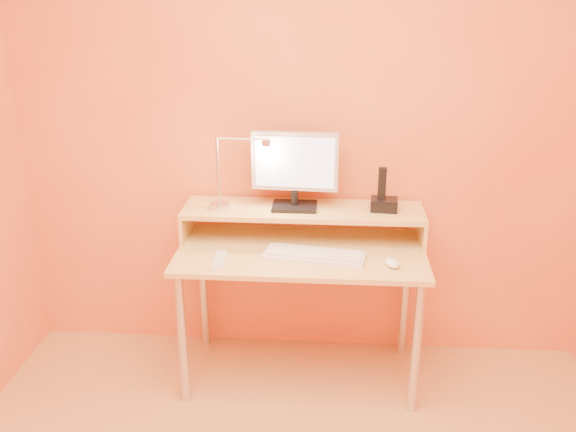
# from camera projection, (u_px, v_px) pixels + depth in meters

# --- Properties ---
(wall_back) EXTENTS (3.00, 0.04, 2.50)m
(wall_back) POSITION_uv_depth(u_px,v_px,m) (305.00, 127.00, 3.09)
(wall_back) COLOR #E5884F
(wall_back) RESTS_ON floor
(desk_leg_fl) EXTENTS (0.04, 0.04, 0.69)m
(desk_leg_fl) POSITION_uv_depth(u_px,v_px,m) (182.00, 339.00, 2.93)
(desk_leg_fl) COLOR silver
(desk_leg_fl) RESTS_ON floor
(desk_leg_fr) EXTENTS (0.04, 0.04, 0.69)m
(desk_leg_fr) POSITION_uv_depth(u_px,v_px,m) (416.00, 349.00, 2.85)
(desk_leg_fr) COLOR silver
(desk_leg_fr) RESTS_ON floor
(desk_leg_bl) EXTENTS (0.04, 0.04, 0.69)m
(desk_leg_bl) POSITION_uv_depth(u_px,v_px,m) (203.00, 290.00, 3.39)
(desk_leg_bl) COLOR silver
(desk_leg_bl) RESTS_ON floor
(desk_leg_br) EXTENTS (0.04, 0.04, 0.69)m
(desk_leg_br) POSITION_uv_depth(u_px,v_px,m) (405.00, 297.00, 3.32)
(desk_leg_br) COLOR silver
(desk_leg_br) RESTS_ON floor
(desk_lower) EXTENTS (1.20, 0.60, 0.02)m
(desk_lower) POSITION_uv_depth(u_px,v_px,m) (301.00, 252.00, 2.99)
(desk_lower) COLOR #E0C072
(desk_lower) RESTS_ON floor
(shelf_riser_left) EXTENTS (0.02, 0.30, 0.14)m
(shelf_riser_left) POSITION_uv_depth(u_px,v_px,m) (187.00, 222.00, 3.14)
(shelf_riser_left) COLOR #E0C072
(shelf_riser_left) RESTS_ON desk_lower
(shelf_riser_right) EXTENTS (0.02, 0.30, 0.14)m
(shelf_riser_right) POSITION_uv_depth(u_px,v_px,m) (421.00, 229.00, 3.06)
(shelf_riser_right) COLOR #E0C072
(shelf_riser_right) RESTS_ON desk_lower
(desk_shelf) EXTENTS (1.20, 0.30, 0.02)m
(desk_shelf) POSITION_uv_depth(u_px,v_px,m) (303.00, 210.00, 3.07)
(desk_shelf) COLOR #E0C072
(desk_shelf) RESTS_ON desk_lower
(monitor_foot) EXTENTS (0.22, 0.16, 0.02)m
(monitor_foot) POSITION_uv_depth(u_px,v_px,m) (295.00, 206.00, 3.07)
(monitor_foot) COLOR black
(monitor_foot) RESTS_ON desk_shelf
(monitor_neck) EXTENTS (0.04, 0.04, 0.07)m
(monitor_neck) POSITION_uv_depth(u_px,v_px,m) (295.00, 198.00, 3.05)
(monitor_neck) COLOR black
(monitor_neck) RESTS_ON monitor_foot
(monitor_panel) EXTENTS (0.43, 0.06, 0.29)m
(monitor_panel) POSITION_uv_depth(u_px,v_px,m) (295.00, 161.00, 2.99)
(monitor_panel) COLOR silver
(monitor_panel) RESTS_ON monitor_neck
(monitor_back) EXTENTS (0.38, 0.04, 0.25)m
(monitor_back) POSITION_uv_depth(u_px,v_px,m) (295.00, 160.00, 3.01)
(monitor_back) COLOR black
(monitor_back) RESTS_ON monitor_panel
(monitor_screen) EXTENTS (0.39, 0.03, 0.25)m
(monitor_screen) POSITION_uv_depth(u_px,v_px,m) (295.00, 162.00, 2.98)
(monitor_screen) COLOR silver
(monitor_screen) RESTS_ON monitor_panel
(lamp_base) EXTENTS (0.10, 0.10, 0.02)m
(lamp_base) POSITION_uv_depth(u_px,v_px,m) (219.00, 206.00, 3.06)
(lamp_base) COLOR silver
(lamp_base) RESTS_ON desk_shelf
(lamp_post) EXTENTS (0.01, 0.01, 0.33)m
(lamp_post) POSITION_uv_depth(u_px,v_px,m) (218.00, 172.00, 3.00)
(lamp_post) COLOR silver
(lamp_post) RESTS_ON lamp_base
(lamp_arm) EXTENTS (0.24, 0.01, 0.01)m
(lamp_arm) POSITION_uv_depth(u_px,v_px,m) (241.00, 139.00, 2.93)
(lamp_arm) COLOR silver
(lamp_arm) RESTS_ON lamp_post
(lamp_head) EXTENTS (0.04, 0.04, 0.03)m
(lamp_head) POSITION_uv_depth(u_px,v_px,m) (266.00, 143.00, 2.93)
(lamp_head) COLOR silver
(lamp_head) RESTS_ON lamp_arm
(lamp_bulb) EXTENTS (0.03, 0.03, 0.00)m
(lamp_bulb) POSITION_uv_depth(u_px,v_px,m) (266.00, 146.00, 2.93)
(lamp_bulb) COLOR #FFEAC6
(lamp_bulb) RESTS_ON lamp_head
(phone_dock) EXTENTS (0.14, 0.11, 0.06)m
(phone_dock) POSITION_uv_depth(u_px,v_px,m) (384.00, 204.00, 3.03)
(phone_dock) COLOR black
(phone_dock) RESTS_ON desk_shelf
(phone_handset) EXTENTS (0.04, 0.03, 0.16)m
(phone_handset) POSITION_uv_depth(u_px,v_px,m) (382.00, 183.00, 2.99)
(phone_handset) COLOR black
(phone_handset) RESTS_ON phone_dock
(phone_led) EXTENTS (0.01, 0.00, 0.04)m
(phone_led) POSITION_uv_depth(u_px,v_px,m) (394.00, 208.00, 2.98)
(phone_led) COLOR #1930FF
(phone_led) RESTS_ON phone_dock
(keyboard) EXTENTS (0.49, 0.22, 0.02)m
(keyboard) POSITION_uv_depth(u_px,v_px,m) (314.00, 256.00, 2.89)
(keyboard) COLOR white
(keyboard) RESTS_ON desk_lower
(mouse) EXTENTS (0.08, 0.11, 0.03)m
(mouse) POSITION_uv_depth(u_px,v_px,m) (392.00, 263.00, 2.81)
(mouse) COLOR white
(mouse) RESTS_ON desk_lower
(remote_control) EXTENTS (0.05, 0.18, 0.02)m
(remote_control) POSITION_uv_depth(u_px,v_px,m) (220.00, 260.00, 2.86)
(remote_control) COLOR white
(remote_control) RESTS_ON desk_lower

